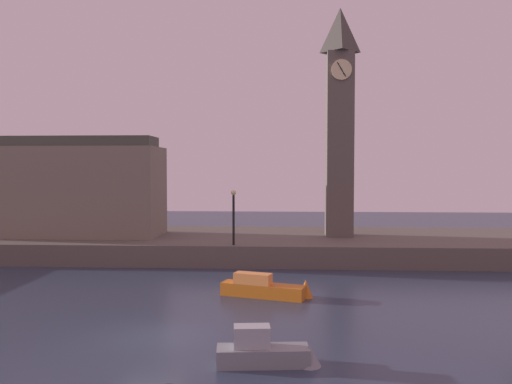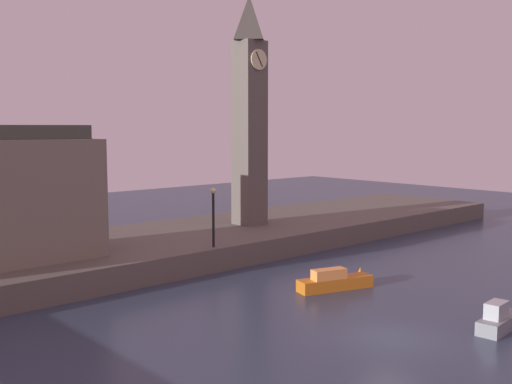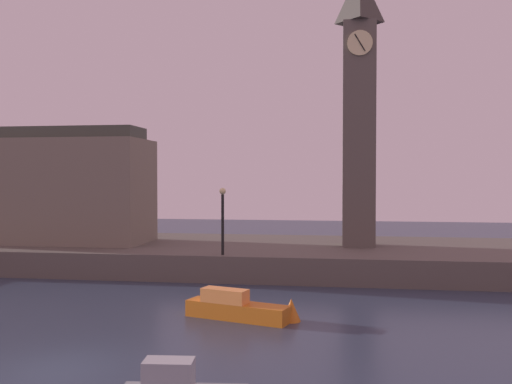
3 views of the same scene
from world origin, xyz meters
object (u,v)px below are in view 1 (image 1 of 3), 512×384
object	(u,v)px
clock_tower	(340,119)
streetlamp	(234,210)
boat_cruiser_grey	(270,352)
parliament_hall	(58,187)
boat_patrol_orange	(270,288)

from	to	relation	value
clock_tower	streetlamp	world-z (taller)	clock_tower
boat_cruiser_grey	clock_tower	bearing A→B (deg)	78.18
parliament_hall	boat_cruiser_grey	distance (m)	28.06
clock_tower	parliament_hall	bearing A→B (deg)	-178.21
parliament_hall	streetlamp	size ratio (longest dim) A/B	4.08
clock_tower	boat_patrol_orange	size ratio (longest dim) A/B	3.43
streetlamp	boat_cruiser_grey	bearing A→B (deg)	-80.52
clock_tower	boat_patrol_orange	xyz separation A→B (m)	(-4.94, -13.23, -9.96)
parliament_hall	boat_patrol_orange	size ratio (longest dim) A/B	3.02
boat_patrol_orange	boat_cruiser_grey	world-z (taller)	boat_cruiser_grey
parliament_hall	boat_cruiser_grey	size ratio (longest dim) A/B	4.19
clock_tower	streetlamp	xyz separation A→B (m)	(-7.59, -5.23, -6.57)
streetlamp	boat_cruiser_grey	world-z (taller)	streetlamp
boat_cruiser_grey	boat_patrol_orange	bearing A→B (deg)	91.47
streetlamp	boat_cruiser_grey	distance (m)	17.84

